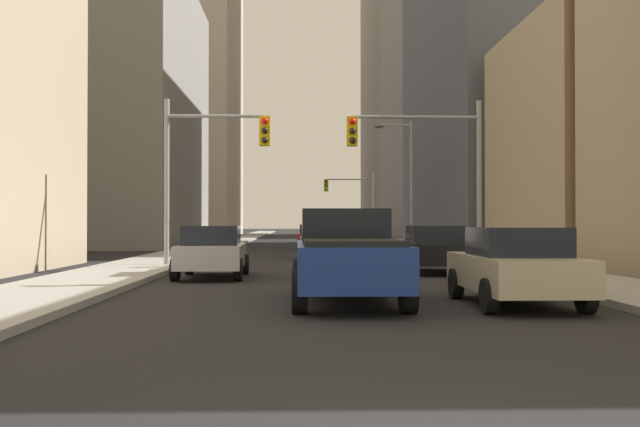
# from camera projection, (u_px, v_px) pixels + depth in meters

# --- Properties ---
(sidewalk_left) EXTENTS (3.01, 160.00, 0.15)m
(sidewalk_left) POSITION_uv_depth(u_px,v_px,m) (223.00, 244.00, 54.42)
(sidewalk_left) COLOR #9E9E99
(sidewalk_left) RESTS_ON ground
(sidewalk_right) EXTENTS (3.01, 160.00, 0.15)m
(sidewalk_right) POSITION_uv_depth(u_px,v_px,m) (397.00, 243.00, 54.82)
(sidewalk_right) COLOR #9E9E99
(sidewalk_right) RESTS_ON ground
(pickup_truck_blue) EXTENTS (2.20, 5.41, 1.90)m
(pickup_truck_blue) POSITION_uv_depth(u_px,v_px,m) (347.00, 256.00, 14.86)
(pickup_truck_blue) COLOR navy
(pickup_truck_blue) RESTS_ON ground
(sedan_beige) EXTENTS (1.95, 4.20, 1.52)m
(sedan_beige) POSITION_uv_depth(u_px,v_px,m) (516.00, 266.00, 14.24)
(sedan_beige) COLOR #C6B793
(sedan_beige) RESTS_ON ground
(sedan_silver) EXTENTS (1.95, 4.25, 1.52)m
(sedan_silver) POSITION_uv_depth(u_px,v_px,m) (212.00, 251.00, 21.54)
(sedan_silver) COLOR #B7BABF
(sedan_silver) RESTS_ON ground
(sedan_black) EXTENTS (1.95, 4.21, 1.52)m
(sedan_black) POSITION_uv_depth(u_px,v_px,m) (434.00, 249.00, 23.70)
(sedan_black) COLOR black
(sedan_black) RESTS_ON ground
(sedan_navy) EXTENTS (1.95, 4.23, 1.52)m
(sedan_navy) POSITION_uv_depth(u_px,v_px,m) (320.00, 241.00, 33.79)
(sedan_navy) COLOR #141E4C
(sedan_navy) RESTS_ON ground
(sedan_red) EXTENTS (1.95, 4.24, 1.52)m
(sedan_red) POSITION_uv_depth(u_px,v_px,m) (313.00, 237.00, 44.00)
(sedan_red) COLOR maroon
(sedan_red) RESTS_ON ground
(traffic_signal_near_left) EXTENTS (3.74, 0.44, 6.00)m
(traffic_signal_near_left) POSITION_uv_depth(u_px,v_px,m) (212.00, 154.00, 26.07)
(traffic_signal_near_left) COLOR gray
(traffic_signal_near_left) RESTS_ON ground
(traffic_signal_near_right) EXTENTS (4.85, 0.44, 6.00)m
(traffic_signal_near_right) POSITION_uv_depth(u_px,v_px,m) (421.00, 153.00, 26.30)
(traffic_signal_near_right) COLOR gray
(traffic_signal_near_right) RESTS_ON ground
(traffic_signal_far_right) EXTENTS (4.30, 0.44, 6.00)m
(traffic_signal_far_right) POSITION_uv_depth(u_px,v_px,m) (351.00, 195.00, 63.93)
(traffic_signal_far_right) COLOR gray
(traffic_signal_far_right) RESTS_ON ground
(utility_pole_right) EXTENTS (2.20, 0.28, 10.12)m
(utility_pole_right) POSITION_uv_depth(u_px,v_px,m) (570.00, 91.00, 20.86)
(utility_pole_right) COLOR brown
(utility_pole_right) RESTS_ON ground
(street_lamp_right) EXTENTS (2.24, 0.32, 7.50)m
(street_lamp_right) POSITION_uv_depth(u_px,v_px,m) (405.00, 173.00, 42.69)
(street_lamp_right) COLOR gray
(street_lamp_right) RESTS_ON ground
(building_left_mid_office) EXTENTS (24.12, 21.69, 19.03)m
(building_left_mid_office) POSITION_uv_depth(u_px,v_px,m) (21.00, 112.00, 52.64)
(building_left_mid_office) COLOR gray
(building_left_mid_office) RESTS_ON ground
(building_left_far_tower) EXTENTS (15.69, 25.17, 59.65)m
(building_left_far_tower) POSITION_uv_depth(u_px,v_px,m) (175.00, 5.00, 95.26)
(building_left_far_tower) COLOR #B7A893
(building_left_far_tower) RESTS_ON ground
(building_right_mid_block) EXTENTS (22.08, 24.52, 22.65)m
(building_right_mid_block) POSITION_uv_depth(u_px,v_px,m) (582.00, 86.00, 52.35)
(building_right_mid_block) COLOR #4C515B
(building_right_mid_block) RESTS_ON ground
(building_right_far_highrise) EXTENTS (21.36, 26.25, 52.73)m
(building_right_far_highrise) POSITION_uv_depth(u_px,v_px,m) (451.00, 33.00, 95.84)
(building_right_far_highrise) COLOR gray
(building_right_far_highrise) RESTS_ON ground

